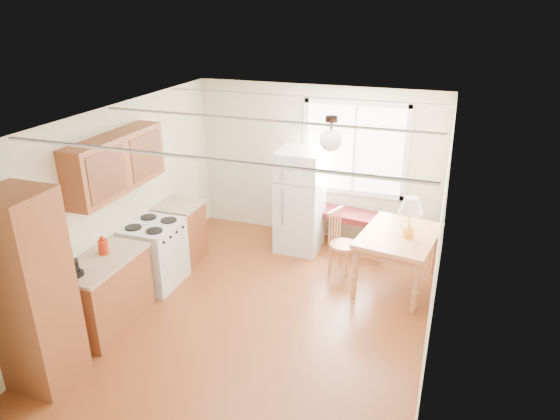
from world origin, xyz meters
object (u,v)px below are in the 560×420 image
at_px(bench, 343,215).
at_px(chair, 339,237).
at_px(refrigerator, 300,201).
at_px(dining_table, 399,241).

relative_size(bench, chair, 1.45).
relative_size(refrigerator, dining_table, 1.16).
bearing_deg(chair, bench, 116.98).
bearing_deg(chair, dining_table, 7.84).
xyz_separation_m(refrigerator, bench, (0.63, 0.33, -0.28)).
distance_m(bench, chair, 0.81).
relative_size(dining_table, chair, 1.51).
bearing_deg(refrigerator, dining_table, -21.24).
xyz_separation_m(dining_table, chair, (-0.86, 0.17, -0.16)).
xyz_separation_m(refrigerator, dining_table, (1.60, -0.64, -0.12)).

